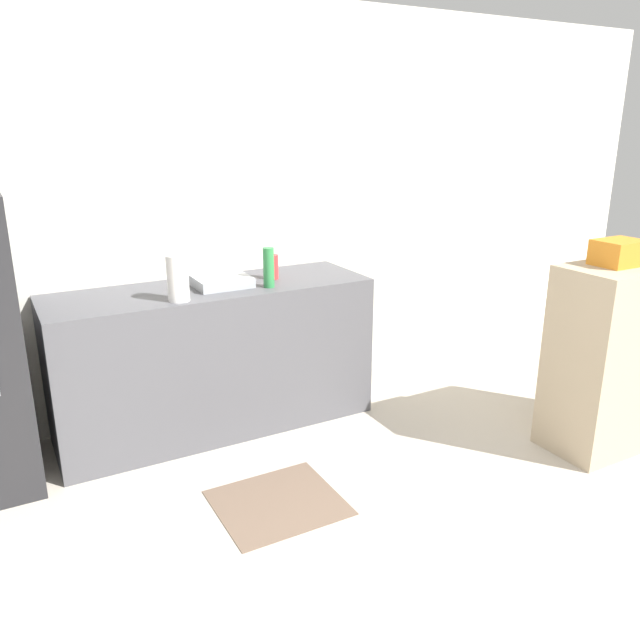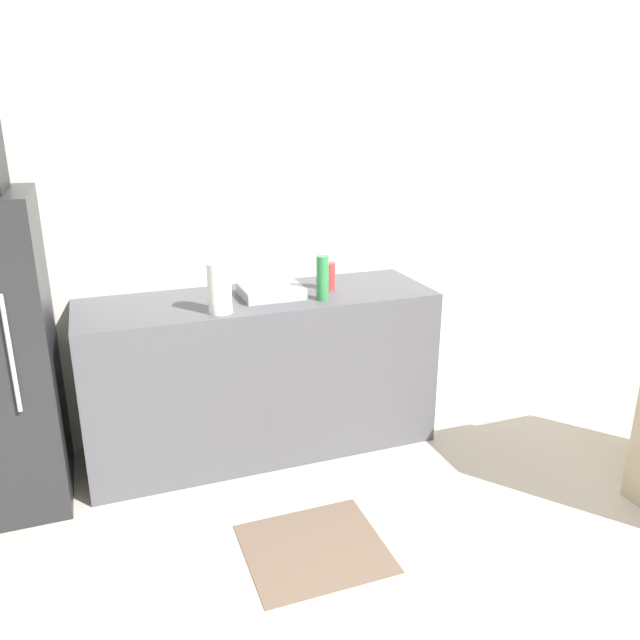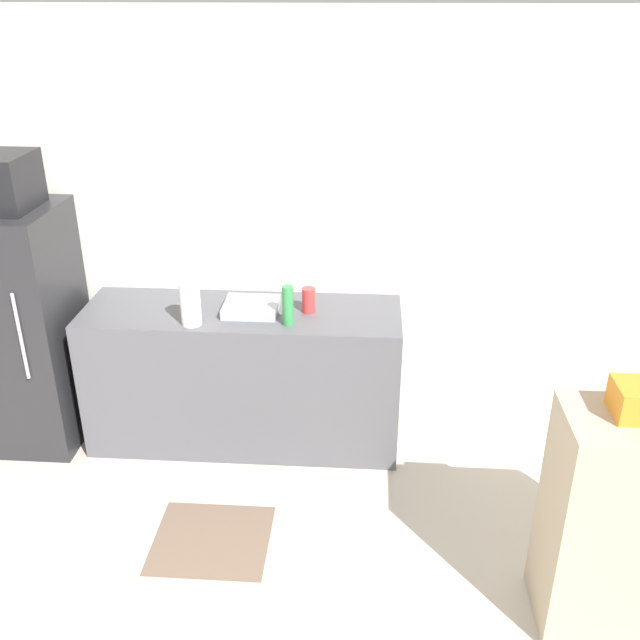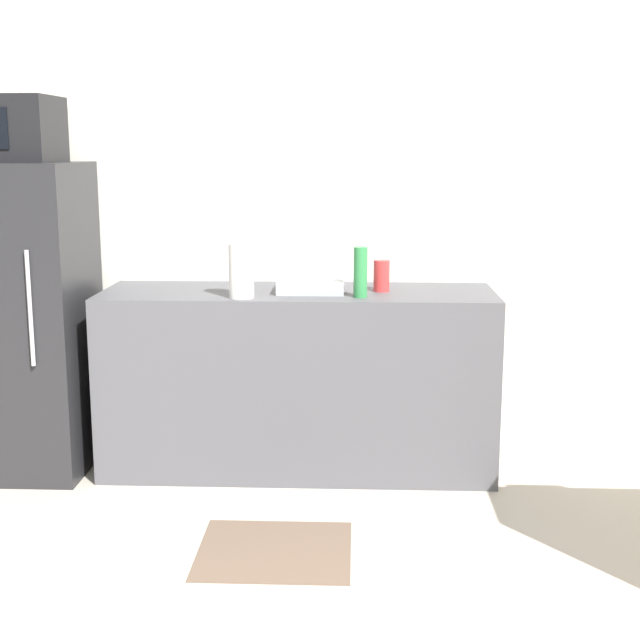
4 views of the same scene
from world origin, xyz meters
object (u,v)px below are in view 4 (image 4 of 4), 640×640
microwave (8,129)px  paper_towel_roll (241,271)px  refrigerator (20,319)px  bottle_short (382,276)px  bottle_tall (360,272)px

microwave → paper_towel_roll: 1.31m
refrigerator → bottle_short: 1.80m
paper_towel_roll → bottle_short: bearing=18.1°
refrigerator → paper_towel_roll: bearing=-7.8°
refrigerator → bottle_short: (1.79, 0.06, 0.22)m
bottle_tall → microwave: bearing=176.0°
microwave → bottle_short: (1.79, 0.06, -0.70)m
bottle_tall → paper_towel_roll: bearing=-176.5°
microwave → bottle_short: size_ratio=2.99×
bottle_tall → bottle_short: size_ratio=1.56×
bottle_tall → bottle_short: (0.10, 0.18, -0.04)m
bottle_short → bottle_tall: bearing=-119.8°
refrigerator → bottle_short: size_ratio=10.00×
microwave → bottle_tall: microwave is taller
bottle_short → paper_towel_roll: paper_towel_roll is taller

